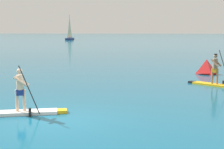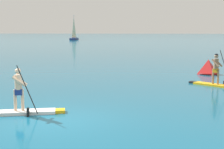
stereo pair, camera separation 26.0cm
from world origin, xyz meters
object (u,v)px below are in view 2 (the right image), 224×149
object	(u,v)px
paddleboarder_far_right	(218,79)
race_marker_buoy	(208,68)
paddleboarder_mid_center	(17,105)
sailboat_left_horizon	(74,37)

from	to	relation	value
paddleboarder_far_right	race_marker_buoy	size ratio (longest dim) A/B	2.08
paddleboarder_mid_center	paddleboarder_far_right	bearing A→B (deg)	24.47
paddleboarder_mid_center	paddleboarder_far_right	world-z (taller)	paddleboarder_far_right
paddleboarder_far_right	paddleboarder_mid_center	bearing A→B (deg)	-101.19
paddleboarder_mid_center	sailboat_left_horizon	distance (m)	85.45
paddleboarder_mid_center	paddleboarder_far_right	distance (m)	11.02
race_marker_buoy	sailboat_left_horizon	distance (m)	76.14
race_marker_buoy	sailboat_left_horizon	bearing A→B (deg)	109.96
paddleboarder_mid_center	paddleboarder_far_right	xyz separation A→B (m)	(8.47, 7.05, 0.05)
paddleboarder_mid_center	race_marker_buoy	size ratio (longest dim) A/B	2.42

